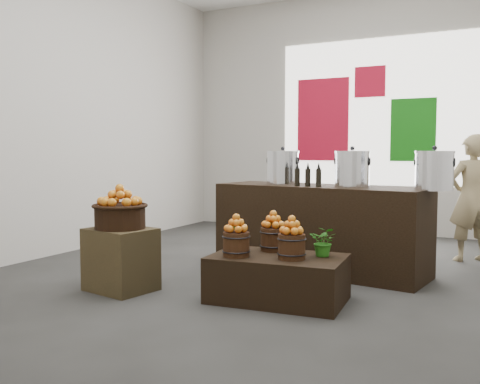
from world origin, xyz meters
The scene contains 24 objects.
ground centered at (0.00, 0.00, 0.00)m, with size 7.00×7.00×0.00m, color #333230.
back_wall centered at (0.00, 3.50, 2.00)m, with size 6.00×0.04×4.00m, color #B1ACA3.
back_opening centered at (0.30, 3.48, 2.00)m, with size 3.20×0.02×2.40m, color white.
deco_red_left centered at (-0.60, 3.47, 1.90)m, with size 0.90×0.04×1.40m, color #B30D27.
deco_green_right centered at (0.90, 3.47, 1.70)m, with size 0.70×0.04×1.00m, color #126A10.
deco_red_upper centered at (0.20, 3.47, 2.50)m, with size 0.50×0.04×0.50m, color #B30D27.
crate centered at (-1.05, -1.35, 0.30)m, with size 0.61×0.50×0.61m, color brown.
wicker_basket centered at (-1.05, -1.35, 0.72)m, with size 0.49×0.49×0.22m, color black.
apples_in_basket centered at (-1.05, -1.35, 0.93)m, with size 0.38×0.38×0.20m, color #9C0509, non-canonical shape.
display_table centered at (0.46, -1.00, 0.21)m, with size 1.19×0.74×0.41m, color black.
apple_bucket_front_left centered at (0.13, -1.20, 0.52)m, with size 0.24×0.24×0.22m, color #3E2211.
apples_in_bucket_front_left centered at (0.13, -1.20, 0.71)m, with size 0.18×0.18×0.16m, color #9C0509, non-canonical shape.
apple_bucket_front_right centered at (0.62, -1.08, 0.52)m, with size 0.24×0.24×0.22m, color #3E2211.
apples_in_bucket_front_right centered at (0.62, -1.08, 0.71)m, with size 0.18×0.18×0.16m, color #9C0509, non-canonical shape.
apple_bucket_rear centered at (0.32, -0.79, 0.52)m, with size 0.24×0.24×0.22m, color #3E2211.
apples_in_bucket_rear centered at (0.32, -0.79, 0.71)m, with size 0.18×0.18×0.16m, color #9C0509, non-canonical shape.
herb_garnish_right centered at (0.84, -0.84, 0.55)m, with size 0.24×0.21×0.27m, color #216715.
herb_garnish_left centered at (0.00, -0.87, 0.55)m, with size 0.15×0.12×0.27m, color #216715.
counter centered at (0.40, 0.34, 0.49)m, with size 2.38×0.76×0.97m, color black.
stock_pot_left centered at (-0.08, 0.41, 1.16)m, with size 0.37×0.37×0.37m, color silver.
stock_pot_center centered at (0.78, 0.29, 1.16)m, with size 0.37×0.37×0.37m, color silver.
stock_pot_right centered at (1.64, 0.17, 1.16)m, with size 0.37×0.37×0.37m, color silver.
oil_cruets centered at (0.37, 0.10, 1.11)m, with size 0.26×0.06×0.27m, color black, non-canonical shape.
shopper centered at (1.89, 1.71, 0.78)m, with size 0.57×0.38×1.57m, color #907F58.
Camera 1 is at (2.31, -5.42, 1.36)m, focal length 40.00 mm.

